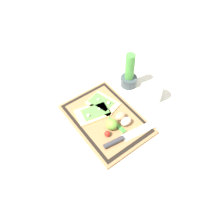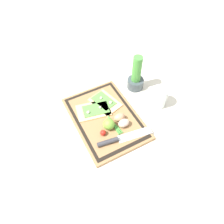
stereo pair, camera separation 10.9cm
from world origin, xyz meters
name	(u,v)px [view 2 (the right image)]	position (x,y,z in m)	size (l,w,h in m)	color
ground_plane	(105,119)	(0.00, 0.00, 0.00)	(6.00, 6.00, 0.00)	silver
cutting_board	(105,118)	(0.00, 0.00, 0.01)	(0.44, 0.31, 0.02)	#997047
pizza_slice_near	(94,110)	(-0.06, -0.03, 0.02)	(0.14, 0.19, 0.02)	#DBBC7F
pizza_slice_far	(105,102)	(-0.08, 0.04, 0.02)	(0.18, 0.15, 0.02)	#DBBC7F
knife	(116,140)	(0.14, -0.02, 0.03)	(0.07, 0.27, 0.02)	silver
egg_brown	(119,117)	(0.05, 0.05, 0.04)	(0.04, 0.06, 0.04)	tan
egg_pink	(124,123)	(0.09, 0.06, 0.04)	(0.04, 0.06, 0.04)	beige
lime	(109,124)	(0.06, -0.01, 0.05)	(0.06, 0.06, 0.06)	#70A838
cherry_tomato_red	(103,133)	(0.09, -0.06, 0.03)	(0.03, 0.03, 0.03)	red
scallion_bunch	(107,115)	(0.00, 0.01, 0.02)	(0.25, 0.04, 0.01)	#47933D
herb_pot	(136,78)	(-0.12, 0.25, 0.07)	(0.09, 0.09, 0.21)	#3D474C
sauce_jar	(159,98)	(0.04, 0.29, 0.05)	(0.08, 0.08, 0.11)	silver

